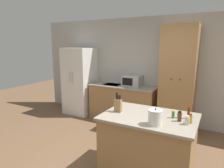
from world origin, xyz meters
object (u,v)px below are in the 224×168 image
Objects in this scene: knife_block at (118,105)px; kettle at (155,117)px; refrigerator at (80,81)px; microwave at (132,81)px; spice_bottle_tall_dark at (179,115)px; spice_bottle_short_red at (180,116)px; spice_bottle_orange_cap at (189,113)px; spice_bottle_pale_salt at (187,121)px; spice_bottle_green_herb at (173,114)px; pantry_cabinet at (178,79)px; spice_bottle_amber_oil at (190,119)px.

knife_block is 0.68m from kettle.
refrigerator is 4.07× the size of microwave.
spice_bottle_tall_dark is 0.62× the size of spice_bottle_short_red.
microwave reaches higher than spice_bottle_orange_cap.
spice_bottle_pale_salt reaches higher than spice_bottle_tall_dark.
spice_bottle_green_herb is at bearing 9.44° from knife_block.
microwave is at bearing 128.63° from spice_bottle_tall_dark.
refrigerator is at bearing 150.72° from spice_bottle_tall_dark.
pantry_cabinet is 10.63× the size of kettle.
spice_bottle_short_red reaches higher than spice_bottle_pale_salt.
knife_block reaches higher than spice_bottle_tall_dark.
refrigerator is 3.42m from spice_bottle_green_herb.
spice_bottle_green_herb is at bearing -30.49° from refrigerator.
refrigerator reaches higher than spice_bottle_green_herb.
pantry_cabinet reaches higher than refrigerator.
knife_block is 2.08× the size of spice_bottle_short_red.
refrigerator is 15.77× the size of spice_bottle_pale_salt.
knife_block is at bearing 160.70° from kettle.
knife_block reaches higher than spice_bottle_amber_oil.
spice_bottle_short_red is 0.65× the size of kettle.
spice_bottle_amber_oil is at bearing -74.49° from spice_bottle_orange_cap.
microwave is 2.41m from spice_bottle_orange_cap.
spice_bottle_orange_cap reaches higher than spice_bottle_pale_salt.
spice_bottle_amber_oil is 0.07m from spice_bottle_pale_salt.
knife_block is 1.68× the size of spice_bottle_orange_cap.
spice_bottle_short_red is at bearing 178.46° from spice_bottle_amber_oil.
kettle is at bearing -86.71° from pantry_cabinet.
spice_bottle_amber_oil is (1.64, -1.98, -0.04)m from microwave.
microwave is 3.87× the size of spice_bottle_pale_salt.
knife_block is at bearing -104.97° from pantry_cabinet.
pantry_cabinet reaches higher than spice_bottle_tall_dark.
knife_block is 2.55× the size of spice_bottle_pale_salt.
kettle is at bearing -113.21° from spice_bottle_green_herb.
microwave reaches higher than spice_bottle_tall_dark.
spice_bottle_short_red is at bearing -52.63° from microwave.
spice_bottle_orange_cap is (-0.02, 0.23, 0.03)m from spice_bottle_pale_salt.
spice_bottle_green_herb is (0.79, 0.13, -0.05)m from knife_block.
spice_bottle_pale_salt is at bearing -30.95° from refrigerator.
pantry_cabinet is at bearing 101.32° from spice_bottle_short_red.
knife_block is at bearing 178.60° from spice_bottle_pale_salt.
spice_bottle_short_red reaches higher than spice_bottle_tall_dark.
pantry_cabinet is at bearing -4.65° from microwave.
kettle reaches higher than spice_bottle_amber_oil.
spice_bottle_pale_salt is at bearing -55.17° from spice_bottle_tall_dark.
spice_bottle_orange_cap is (1.60, -1.81, -0.02)m from microwave.
spice_bottle_green_herb is 0.64× the size of spice_bottle_orange_cap.
knife_block is 0.80m from spice_bottle_green_herb.
refrigerator is 3.67m from spice_bottle_amber_oil.
refrigerator is at bearing -174.43° from microwave.
kettle is (-0.15, -0.36, 0.05)m from spice_bottle_green_herb.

